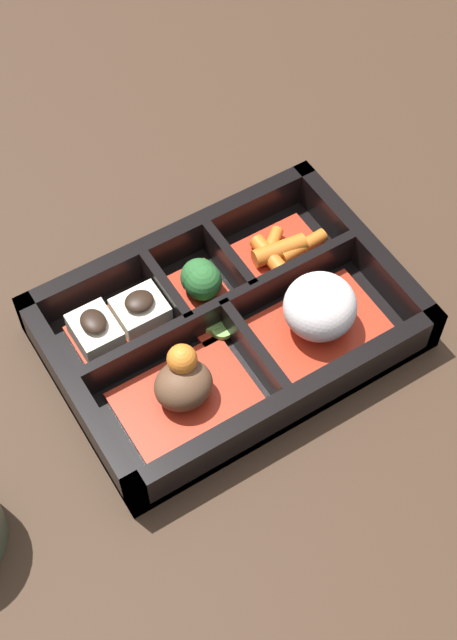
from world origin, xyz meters
TOP-DOWN VIEW (x-y plane):
  - ground_plane at (0.00, 0.00)m, footprint 3.00×3.00m
  - bento_base at (0.00, 0.00)m, footprint 0.28×0.19m
  - bento_rim at (0.00, -0.00)m, footprint 0.28×0.19m
  - bowl_rice at (-0.06, 0.04)m, footprint 0.10×0.07m
  - bowl_stew at (0.06, 0.03)m, footprint 0.10×0.07m
  - bowl_carrots at (-0.08, -0.04)m, footprint 0.08×0.05m
  - bowl_greens at (0.00, -0.04)m, footprint 0.04×0.05m
  - bowl_tofu at (0.08, -0.04)m, footprint 0.08×0.05m
  - bowl_pickles at (0.01, -0.01)m, footprint 0.04×0.03m

SIDE VIEW (x-z plane):
  - ground_plane at x=0.00m, z-range 0.00..0.00m
  - bento_base at x=0.00m, z-range 0.00..0.01m
  - bowl_pickles at x=0.01m, z-range 0.01..0.02m
  - bowl_carrots at x=-0.08m, z-range 0.01..0.03m
  - bento_rim at x=0.00m, z-range 0.00..0.04m
  - bowl_tofu at x=0.08m, z-range 0.01..0.04m
  - bowl_stew at x=0.06m, z-range 0.00..0.05m
  - bowl_greens at x=0.00m, z-range 0.01..0.05m
  - bowl_rice at x=-0.06m, z-range 0.01..0.06m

